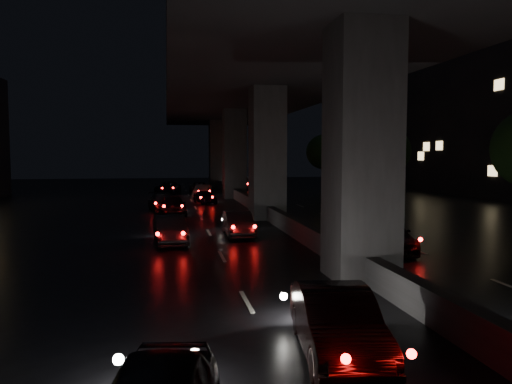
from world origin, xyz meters
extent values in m
plane|color=black|center=(0.00, 0.00, 0.00)|extent=(120.00, 120.00, 0.00)
cube|color=#2F2F31|center=(0.00, -10.00, 4.00)|extent=(2.00, 2.00, 8.00)
cube|color=#2F2F31|center=(0.00, 5.00, 4.00)|extent=(2.00, 2.00, 8.00)
cube|color=#2F2F31|center=(0.00, 20.00, 4.00)|extent=(2.00, 2.00, 8.00)
cube|color=#2F2F31|center=(0.00, 35.00, 4.00)|extent=(2.00, 2.00, 8.00)
cube|color=black|center=(0.00, 5.00, 8.75)|extent=(12.00, 80.00, 1.50)
cube|color=#2F2F31|center=(-5.80, 5.00, 10.00)|extent=(0.40, 80.00, 1.00)
cube|color=#2F2F31|center=(5.80, 5.00, 10.00)|extent=(0.40, 80.00, 1.00)
cube|color=#2F2F31|center=(0.00, 5.00, 0.42)|extent=(0.45, 70.00, 0.85)
cube|color=black|center=(27.00, 20.00, 7.50)|extent=(12.00, 22.00, 15.00)
cylinder|color=black|center=(11.00, 12.00, 1.40)|extent=(0.44, 0.44, 2.80)
sphere|color=black|center=(11.00, 12.00, 4.22)|extent=(3.80, 3.80, 3.80)
cylinder|color=black|center=(11.00, 28.00, 1.40)|extent=(0.44, 0.44, 2.80)
sphere|color=black|center=(11.00, 28.00, 4.22)|extent=(3.80, 3.80, 3.80)
cylinder|color=#2D2D33|center=(11.50, 18.00, 4.50)|extent=(0.18, 0.18, 9.00)
cube|color=#2D2D33|center=(10.40, 18.00, 8.90)|extent=(2.40, 0.10, 0.10)
sphere|color=#FF9F32|center=(9.30, 18.00, 8.70)|extent=(0.44, 0.44, 0.44)
imported|color=black|center=(-2.83, -15.84, 0.66)|extent=(1.88, 4.12, 1.31)
imported|color=black|center=(2.76, -5.91, 0.63)|extent=(2.47, 4.58, 1.26)
imported|color=black|center=(-5.94, -2.77, 0.61)|extent=(1.59, 3.81, 1.22)
imported|color=black|center=(-2.68, -1.28, 0.59)|extent=(1.24, 3.56, 1.17)
imported|color=black|center=(-5.71, 7.80, 0.66)|extent=(1.87, 3.97, 1.31)
imported|color=#232426|center=(-6.29, 10.20, 0.62)|extent=(2.50, 4.51, 1.24)
imported|color=black|center=(-3.05, 15.07, 0.54)|extent=(1.99, 3.38, 1.08)
imported|color=#524A47|center=(-2.84, 20.81, 0.59)|extent=(2.06, 3.80, 1.19)
imported|color=black|center=(-2.84, 25.09, 0.58)|extent=(1.95, 4.17, 1.16)
imported|color=black|center=(-5.99, 25.33, 0.62)|extent=(2.87, 4.78, 1.24)
imported|color=#4E4F55|center=(3.05, 29.96, 0.66)|extent=(1.97, 4.00, 1.31)
camera|label=1|loc=(-6.06, -24.92, 3.94)|focal=35.00mm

